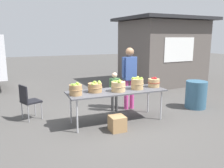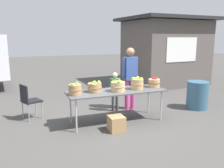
{
  "view_description": "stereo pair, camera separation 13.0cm",
  "coord_description": "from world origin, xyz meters",
  "px_view_note": "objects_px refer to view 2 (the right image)",
  "views": [
    {
      "loc": [
        -2.11,
        -4.8,
        1.98
      ],
      "look_at": [
        0.0,
        0.3,
        0.85
      ],
      "focal_mm": 37.19,
      "sensor_mm": 36.0,
      "label": 1
    },
    {
      "loc": [
        -1.99,
        -4.85,
        1.98
      ],
      "look_at": [
        0.0,
        0.3,
        0.85
      ],
      "focal_mm": 37.19,
      "sensor_mm": 36.0,
      "label": 2
    }
  ],
  "objects_px": {
    "market_table": "(117,92)",
    "apple_basket_green_3": "(137,84)",
    "apple_basket_green_2": "(118,86)",
    "produce_crate": "(116,123)",
    "apple_basket_red_0": "(154,83)",
    "apple_basket_green_1": "(95,87)",
    "vendor_adult": "(130,74)",
    "folding_chair": "(29,99)",
    "child_customer": "(115,89)",
    "apple_basket_green_0": "(75,89)",
    "trash_barrel": "(197,95)"
  },
  "relations": [
    {
      "from": "folding_chair",
      "to": "apple_basket_green_0",
      "type": "bearing_deg",
      "value": -158.84
    },
    {
      "from": "apple_basket_green_0",
      "to": "apple_basket_red_0",
      "type": "xyz_separation_m",
      "value": [
        2.0,
        0.08,
        -0.02
      ]
    },
    {
      "from": "market_table",
      "to": "trash_barrel",
      "type": "distance_m",
      "value": 2.51
    },
    {
      "from": "market_table",
      "to": "vendor_adult",
      "type": "xyz_separation_m",
      "value": [
        0.71,
        0.78,
        0.29
      ]
    },
    {
      "from": "apple_basket_red_0",
      "to": "market_table",
      "type": "bearing_deg",
      "value": -178.62
    },
    {
      "from": "apple_basket_green_1",
      "to": "child_customer",
      "type": "distance_m",
      "value": 1.05
    },
    {
      "from": "apple_basket_green_2",
      "to": "child_customer",
      "type": "xyz_separation_m",
      "value": [
        0.25,
        0.82,
        -0.25
      ]
    },
    {
      "from": "apple_basket_green_0",
      "to": "apple_basket_red_0",
      "type": "height_order",
      "value": "apple_basket_green_0"
    },
    {
      "from": "apple_basket_green_1",
      "to": "folding_chair",
      "type": "xyz_separation_m",
      "value": [
        -1.41,
        0.85,
        -0.35
      ]
    },
    {
      "from": "apple_basket_green_1",
      "to": "folding_chair",
      "type": "distance_m",
      "value": 1.68
    },
    {
      "from": "apple_basket_green_3",
      "to": "produce_crate",
      "type": "height_order",
      "value": "apple_basket_green_3"
    },
    {
      "from": "apple_basket_green_0",
      "to": "trash_barrel",
      "type": "distance_m",
      "value": 3.51
    },
    {
      "from": "folding_chair",
      "to": "trash_barrel",
      "type": "distance_m",
      "value": 4.48
    },
    {
      "from": "apple_basket_green_3",
      "to": "vendor_adult",
      "type": "distance_m",
      "value": 0.85
    },
    {
      "from": "market_table",
      "to": "apple_basket_green_3",
      "type": "bearing_deg",
      "value": -4.64
    },
    {
      "from": "produce_crate",
      "to": "vendor_adult",
      "type": "bearing_deg",
      "value": 54.44
    },
    {
      "from": "folding_chair",
      "to": "produce_crate",
      "type": "height_order",
      "value": "folding_chair"
    },
    {
      "from": "apple_basket_red_0",
      "to": "child_customer",
      "type": "relative_size",
      "value": 0.29
    },
    {
      "from": "apple_basket_green_3",
      "to": "apple_basket_red_0",
      "type": "relative_size",
      "value": 1.03
    },
    {
      "from": "apple_basket_green_1",
      "to": "apple_basket_green_2",
      "type": "relative_size",
      "value": 0.98
    },
    {
      "from": "apple_basket_green_2",
      "to": "apple_basket_red_0",
      "type": "xyz_separation_m",
      "value": [
        1.01,
        0.11,
        -0.01
      ]
    },
    {
      "from": "apple_basket_red_0",
      "to": "produce_crate",
      "type": "xyz_separation_m",
      "value": [
        -1.23,
        -0.54,
        -0.7
      ]
    },
    {
      "from": "apple_basket_red_0",
      "to": "apple_basket_green_0",
      "type": "bearing_deg",
      "value": -177.84
    },
    {
      "from": "apple_basket_red_0",
      "to": "trash_barrel",
      "type": "xyz_separation_m",
      "value": [
        1.48,
        0.11,
        -0.48
      ]
    },
    {
      "from": "apple_basket_red_0",
      "to": "child_customer",
      "type": "height_order",
      "value": "child_customer"
    },
    {
      "from": "produce_crate",
      "to": "market_table",
      "type": "bearing_deg",
      "value": 67.36
    },
    {
      "from": "apple_basket_green_0",
      "to": "trash_barrel",
      "type": "xyz_separation_m",
      "value": [
        3.47,
        0.19,
        -0.49
      ]
    },
    {
      "from": "vendor_adult",
      "to": "produce_crate",
      "type": "distance_m",
      "value": 1.8
    },
    {
      "from": "market_table",
      "to": "vendor_adult",
      "type": "distance_m",
      "value": 1.09
    },
    {
      "from": "trash_barrel",
      "to": "vendor_adult",
      "type": "bearing_deg",
      "value": 160.23
    },
    {
      "from": "apple_basket_green_2",
      "to": "folding_chair",
      "type": "distance_m",
      "value": 2.19
    },
    {
      "from": "market_table",
      "to": "apple_basket_green_1",
      "type": "height_order",
      "value": "apple_basket_green_1"
    },
    {
      "from": "apple_basket_green_3",
      "to": "produce_crate",
      "type": "xyz_separation_m",
      "value": [
        -0.72,
        -0.48,
        -0.73
      ]
    },
    {
      "from": "apple_basket_green_2",
      "to": "vendor_adult",
      "type": "relative_size",
      "value": 0.2
    },
    {
      "from": "apple_basket_green_3",
      "to": "apple_basket_red_0",
      "type": "height_order",
      "value": "apple_basket_green_3"
    },
    {
      "from": "apple_basket_green_1",
      "to": "vendor_adult",
      "type": "height_order",
      "value": "vendor_adult"
    },
    {
      "from": "apple_basket_red_0",
      "to": "vendor_adult",
      "type": "distance_m",
      "value": 0.82
    },
    {
      "from": "apple_basket_green_2",
      "to": "vendor_adult",
      "type": "height_order",
      "value": "vendor_adult"
    },
    {
      "from": "produce_crate",
      "to": "child_customer",
      "type": "bearing_deg",
      "value": 69.52
    },
    {
      "from": "produce_crate",
      "to": "apple_basket_green_1",
      "type": "bearing_deg",
      "value": 116.86
    },
    {
      "from": "apple_basket_green_2",
      "to": "produce_crate",
      "type": "distance_m",
      "value": 0.86
    },
    {
      "from": "apple_basket_green_2",
      "to": "vendor_adult",
      "type": "xyz_separation_m",
      "value": [
        0.71,
        0.86,
        0.13
      ]
    },
    {
      "from": "child_customer",
      "to": "folding_chair",
      "type": "distance_m",
      "value": 2.18
    },
    {
      "from": "apple_basket_green_0",
      "to": "apple_basket_green_2",
      "type": "xyz_separation_m",
      "value": [
        0.98,
        -0.03,
        -0.01
      ]
    },
    {
      "from": "market_table",
      "to": "apple_basket_green_0",
      "type": "height_order",
      "value": "apple_basket_green_0"
    },
    {
      "from": "apple_basket_green_1",
      "to": "child_customer",
      "type": "xyz_separation_m",
      "value": [
        0.76,
        0.68,
        -0.24
      ]
    },
    {
      "from": "child_customer",
      "to": "folding_chair",
      "type": "height_order",
      "value": "child_customer"
    },
    {
      "from": "apple_basket_red_0",
      "to": "apple_basket_green_3",
      "type": "bearing_deg",
      "value": -172.57
    },
    {
      "from": "child_customer",
      "to": "trash_barrel",
      "type": "xyz_separation_m",
      "value": [
        2.24,
        -0.6,
        -0.24
      ]
    },
    {
      "from": "folding_chair",
      "to": "child_customer",
      "type": "bearing_deg",
      "value": -117.39
    }
  ]
}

